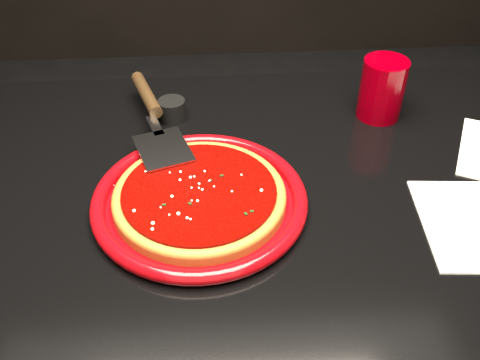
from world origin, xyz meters
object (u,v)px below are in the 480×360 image
object	(u,v)px
table	(243,357)
plate	(200,200)
ramekin	(172,110)
pizza_server	(155,117)
cup	(382,89)

from	to	relation	value
table	plate	xyz separation A→B (m)	(-0.06, 0.02, 0.39)
plate	ramekin	world-z (taller)	ramekin
pizza_server	ramekin	bearing A→B (deg)	47.17
pizza_server	plate	bearing A→B (deg)	-86.99
plate	ramekin	bearing A→B (deg)	101.06
plate	pizza_server	bearing A→B (deg)	111.40
plate	cup	bearing A→B (deg)	34.38
plate	pizza_server	distance (m)	0.19
plate	pizza_server	xyz separation A→B (m)	(-0.07, 0.18, 0.03)
pizza_server	cup	size ratio (longest dim) A/B	3.03
cup	ramekin	distance (m)	0.37
plate	ramekin	xyz separation A→B (m)	(-0.05, 0.23, 0.01)
pizza_server	cup	xyz separation A→B (m)	(0.39, 0.04, 0.01)
plate	cup	xyz separation A→B (m)	(0.32, 0.22, 0.04)
table	pizza_server	size ratio (longest dim) A/B	3.71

